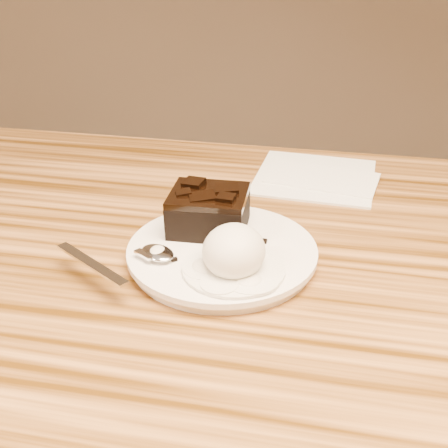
% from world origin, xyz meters
% --- Properties ---
extents(plate, '(0.20, 0.20, 0.02)m').
position_xyz_m(plate, '(-0.08, 0.04, 0.76)').
color(plate, white).
rests_on(plate, dining_table).
extents(brownie, '(0.09, 0.08, 0.04)m').
position_xyz_m(brownie, '(-0.11, 0.08, 0.79)').
color(brownie, black).
rests_on(brownie, plate).
extents(ice_cream_scoop, '(0.06, 0.07, 0.05)m').
position_xyz_m(ice_cream_scoop, '(-0.06, 0.00, 0.79)').
color(ice_cream_scoop, silver).
rests_on(ice_cream_scoop, plate).
extents(melt_puddle, '(0.10, 0.10, 0.00)m').
position_xyz_m(melt_puddle, '(-0.06, 0.00, 0.77)').
color(melt_puddle, white).
rests_on(melt_puddle, plate).
extents(spoon, '(0.15, 0.11, 0.01)m').
position_xyz_m(spoon, '(-0.14, 0.01, 0.77)').
color(spoon, silver).
rests_on(spoon, plate).
extents(napkin, '(0.17, 0.17, 0.01)m').
position_xyz_m(napkin, '(0.00, 0.29, 0.75)').
color(napkin, white).
rests_on(napkin, dining_table).
extents(crumb_a, '(0.01, 0.01, 0.00)m').
position_xyz_m(crumb_a, '(-0.04, 0.06, 0.77)').
color(crumb_a, black).
rests_on(crumb_a, plate).
extents(crumb_b, '(0.01, 0.01, 0.00)m').
position_xyz_m(crumb_b, '(-0.08, 0.04, 0.77)').
color(crumb_b, black).
rests_on(crumb_b, plate).
extents(crumb_c, '(0.01, 0.01, 0.00)m').
position_xyz_m(crumb_c, '(-0.13, 0.01, 0.77)').
color(crumb_c, black).
rests_on(crumb_c, plate).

